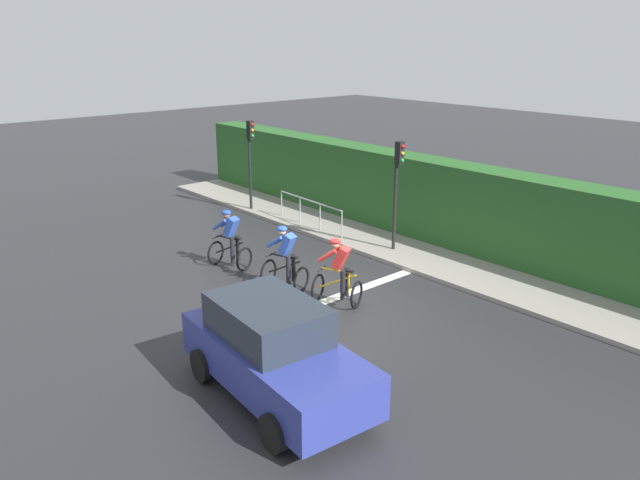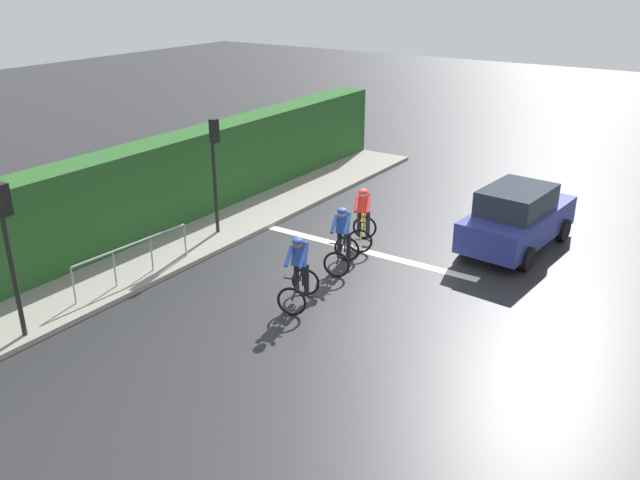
{
  "view_description": "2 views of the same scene",
  "coord_description": "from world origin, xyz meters",
  "px_view_note": "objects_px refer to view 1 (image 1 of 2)",
  "views": [
    {
      "loc": [
        -9.31,
        -10.3,
        6.15
      ],
      "look_at": [
        0.44,
        0.86,
        1.25
      ],
      "focal_mm": 34.62,
      "sensor_mm": 36.0,
      "label": 1
    },
    {
      "loc": [
        -8.39,
        14.37,
        7.1
      ],
      "look_at": [
        0.09,
        1.67,
        0.81
      ],
      "focal_mm": 37.18,
      "sensor_mm": 36.0,
      "label": 2
    }
  ],
  "objects_px": {
    "cyclist_second": "(286,259)",
    "traffic_light_near_crossing": "(397,180)",
    "pedestrian_railing_kerbside": "(310,207)",
    "cyclist_lead": "(230,241)",
    "traffic_light_far_junction": "(250,152)",
    "car_navy": "(274,351)",
    "cyclist_mid": "(339,273)"
  },
  "relations": [
    {
      "from": "cyclist_mid",
      "to": "car_navy",
      "type": "distance_m",
      "value": 4.15
    },
    {
      "from": "cyclist_second",
      "to": "traffic_light_near_crossing",
      "type": "relative_size",
      "value": 0.5
    },
    {
      "from": "cyclist_lead",
      "to": "cyclist_second",
      "type": "relative_size",
      "value": 1.0
    },
    {
      "from": "cyclist_lead",
      "to": "car_navy",
      "type": "relative_size",
      "value": 0.39
    },
    {
      "from": "cyclist_mid",
      "to": "cyclist_second",
      "type": "bearing_deg",
      "value": 102.04
    },
    {
      "from": "cyclist_mid",
      "to": "traffic_light_far_junction",
      "type": "xyz_separation_m",
      "value": [
        3.22,
        8.15,
        1.43
      ]
    },
    {
      "from": "cyclist_lead",
      "to": "pedestrian_railing_kerbside",
      "type": "height_order",
      "value": "cyclist_lead"
    },
    {
      "from": "traffic_light_near_crossing",
      "to": "pedestrian_railing_kerbside",
      "type": "height_order",
      "value": "traffic_light_near_crossing"
    },
    {
      "from": "cyclist_second",
      "to": "traffic_light_far_junction",
      "type": "relative_size",
      "value": 0.5
    },
    {
      "from": "car_navy",
      "to": "cyclist_lead",
      "type": "bearing_deg",
      "value": 63.38
    },
    {
      "from": "cyclist_second",
      "to": "cyclist_mid",
      "type": "bearing_deg",
      "value": -77.96
    },
    {
      "from": "pedestrian_railing_kerbside",
      "to": "traffic_light_near_crossing",
      "type": "bearing_deg",
      "value": -83.74
    },
    {
      "from": "cyclist_mid",
      "to": "traffic_light_near_crossing",
      "type": "distance_m",
      "value": 4.36
    },
    {
      "from": "pedestrian_railing_kerbside",
      "to": "cyclist_lead",
      "type": "bearing_deg",
      "value": -161.97
    },
    {
      "from": "traffic_light_near_crossing",
      "to": "traffic_light_far_junction",
      "type": "height_order",
      "value": "same"
    },
    {
      "from": "cyclist_second",
      "to": "car_navy",
      "type": "distance_m",
      "value": 4.94
    },
    {
      "from": "car_navy",
      "to": "pedestrian_railing_kerbside",
      "type": "bearing_deg",
      "value": 46.14
    },
    {
      "from": "cyclist_lead",
      "to": "traffic_light_far_junction",
      "type": "relative_size",
      "value": 0.5
    },
    {
      "from": "traffic_light_near_crossing",
      "to": "traffic_light_far_junction",
      "type": "xyz_separation_m",
      "value": [
        -0.57,
        6.53,
        0.0
      ]
    },
    {
      "from": "traffic_light_near_crossing",
      "to": "pedestrian_railing_kerbside",
      "type": "bearing_deg",
      "value": 96.26
    },
    {
      "from": "car_navy",
      "to": "traffic_light_far_junction",
      "type": "xyz_separation_m",
      "value": [
        6.77,
        10.3,
        1.35
      ]
    },
    {
      "from": "cyclist_lead",
      "to": "cyclist_second",
      "type": "distance_m",
      "value": 2.2
    },
    {
      "from": "cyclist_second",
      "to": "traffic_light_near_crossing",
      "type": "distance_m",
      "value": 4.37
    },
    {
      "from": "traffic_light_near_crossing",
      "to": "traffic_light_far_junction",
      "type": "bearing_deg",
      "value": 94.96
    },
    {
      "from": "pedestrian_railing_kerbside",
      "to": "traffic_light_far_junction",
      "type": "bearing_deg",
      "value": 93.48
    },
    {
      "from": "car_navy",
      "to": "traffic_light_near_crossing",
      "type": "distance_m",
      "value": 8.36
    },
    {
      "from": "car_navy",
      "to": "cyclist_second",
      "type": "bearing_deg",
      "value": 49.52
    },
    {
      "from": "cyclist_lead",
      "to": "cyclist_mid",
      "type": "bearing_deg",
      "value": -81.52
    },
    {
      "from": "traffic_light_near_crossing",
      "to": "car_navy",
      "type": "bearing_deg",
      "value": -152.78
    },
    {
      "from": "cyclist_second",
      "to": "pedestrian_railing_kerbside",
      "type": "bearing_deg",
      "value": 42.89
    },
    {
      "from": "cyclist_mid",
      "to": "traffic_light_near_crossing",
      "type": "height_order",
      "value": "traffic_light_near_crossing"
    },
    {
      "from": "cyclist_second",
      "to": "traffic_light_far_junction",
      "type": "xyz_separation_m",
      "value": [
        3.57,
        6.55,
        1.43
      ]
    }
  ]
}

